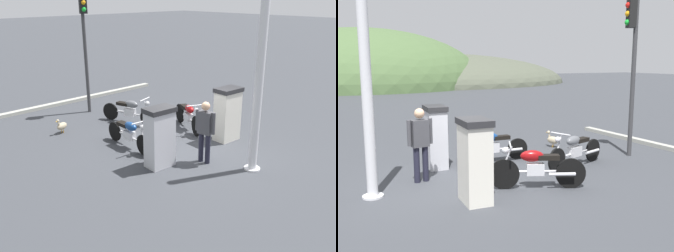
# 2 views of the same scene
# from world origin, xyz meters

# --- Properties ---
(ground_plane) EXTENTS (120.00, 120.00, 0.00)m
(ground_plane) POSITION_xyz_m (0.00, 0.00, 0.00)
(ground_plane) COLOR #383A3F
(fuel_pump_near) EXTENTS (0.59, 0.80, 1.58)m
(fuel_pump_near) POSITION_xyz_m (-0.30, -1.32, 0.80)
(fuel_pump_near) COLOR silver
(fuel_pump_near) RESTS_ON ground
(fuel_pump_far) EXTENTS (0.56, 0.77, 1.54)m
(fuel_pump_far) POSITION_xyz_m (-0.30, 1.32, 0.78)
(fuel_pump_far) COLOR silver
(fuel_pump_far) RESTS_ON ground
(motorcycle_near_pump) EXTENTS (1.87, 0.93, 0.95)m
(motorcycle_near_pump) POSITION_xyz_m (1.11, -1.15, 0.47)
(motorcycle_near_pump) COLOR black
(motorcycle_near_pump) RESTS_ON ground
(motorcycle_far_pump) EXTENTS (1.96, 0.56, 0.92)m
(motorcycle_far_pump) POSITION_xyz_m (1.15, 1.18, 0.46)
(motorcycle_far_pump) COLOR black
(motorcycle_far_pump) RESTS_ON ground
(motorcycle_extra) EXTENTS (2.02, 0.83, 0.93)m
(motorcycle_extra) POSITION_xyz_m (2.83, -0.12, 0.46)
(motorcycle_extra) COLOR black
(motorcycle_extra) RESTS_ON ground
(attendant_person) EXTENTS (0.58, 0.25, 1.62)m
(attendant_person) POSITION_xyz_m (-0.91, 0.34, 0.93)
(attendant_person) COLOR #1E1E2D
(attendant_person) RESTS_ON ground
(wandering_duck) EXTENTS (0.35, 0.48, 0.50)m
(wandering_duck) POSITION_xyz_m (3.54, 2.00, 0.24)
(wandering_duck) COLOR tan
(wandering_duck) RESTS_ON ground
(roadside_traffic_light) EXTENTS (0.40, 0.29, 4.20)m
(roadside_traffic_light) POSITION_xyz_m (4.82, 0.20, 2.84)
(roadside_traffic_light) COLOR #38383A
(roadside_traffic_light) RESTS_ON ground
(canopy_support_pole) EXTENTS (0.40, 0.40, 4.22)m
(canopy_support_pole) POSITION_xyz_m (-2.00, -0.23, 2.04)
(canopy_support_pole) COLOR silver
(canopy_support_pole) RESTS_ON ground
(road_edge_kerb) EXTENTS (0.48, 7.95, 0.12)m
(road_edge_kerb) POSITION_xyz_m (6.46, 0.00, 0.06)
(road_edge_kerb) COLOR #9E9E93
(road_edge_kerb) RESTS_ON ground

